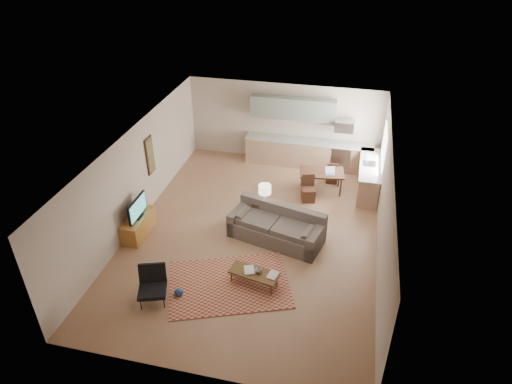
% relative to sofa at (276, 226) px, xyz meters
% --- Properties ---
extents(room, '(9.00, 9.00, 9.00)m').
position_rel_sofa_xyz_m(room, '(-0.63, 0.10, 0.91)').
color(room, '#8D6245').
rests_on(room, ground).
extents(kitchen_counter_back, '(4.26, 0.64, 0.92)m').
position_rel_sofa_xyz_m(kitchen_counter_back, '(0.27, 4.28, 0.02)').
color(kitchen_counter_back, '#9E795D').
rests_on(kitchen_counter_back, ground).
extents(kitchen_counter_right, '(0.64, 2.26, 0.92)m').
position_rel_sofa_xyz_m(kitchen_counter_right, '(2.30, 3.10, 0.02)').
color(kitchen_counter_right, '#9E795D').
rests_on(kitchen_counter_right, ground).
extents(kitchen_range, '(0.62, 0.62, 0.90)m').
position_rel_sofa_xyz_m(kitchen_range, '(1.37, 4.28, 0.01)').
color(kitchen_range, '#A5A8AD').
rests_on(kitchen_range, ground).
extents(kitchen_microwave, '(0.62, 0.40, 0.35)m').
position_rel_sofa_xyz_m(kitchen_microwave, '(1.37, 4.30, 1.11)').
color(kitchen_microwave, '#A5A8AD').
rests_on(kitchen_microwave, room).
extents(upper_cabinets, '(2.80, 0.34, 0.70)m').
position_rel_sofa_xyz_m(upper_cabinets, '(-0.33, 4.43, 1.51)').
color(upper_cabinets, gray).
rests_on(upper_cabinets, room).
extents(window_right, '(0.02, 1.40, 1.05)m').
position_rel_sofa_xyz_m(window_right, '(2.60, 3.10, 1.11)').
color(window_right, white).
rests_on(window_right, room).
extents(wall_art_left, '(0.06, 0.42, 1.10)m').
position_rel_sofa_xyz_m(wall_art_left, '(-3.84, 1.00, 1.11)').
color(wall_art_left, olive).
rests_on(wall_art_left, room).
extents(triptych, '(1.70, 0.04, 0.50)m').
position_rel_sofa_xyz_m(triptych, '(-0.73, 4.57, 1.31)').
color(triptych, beige).
rests_on(triptych, room).
extents(rug, '(3.27, 2.78, 0.02)m').
position_rel_sofa_xyz_m(rug, '(-0.74, -1.93, -0.43)').
color(rug, maroon).
rests_on(rug, floor).
extents(sofa, '(2.75, 1.71, 0.89)m').
position_rel_sofa_xyz_m(sofa, '(0.00, 0.00, 0.00)').
color(sofa, '#594D46').
rests_on(sofa, floor).
extents(coffee_table, '(1.23, 0.69, 0.35)m').
position_rel_sofa_xyz_m(coffee_table, '(-0.18, -1.77, -0.27)').
color(coffee_table, '#442E13').
rests_on(coffee_table, floor).
extents(book_a, '(0.42, 0.45, 0.03)m').
position_rel_sofa_xyz_m(book_a, '(-0.41, -1.77, -0.08)').
color(book_a, maroon).
rests_on(book_a, coffee_table).
extents(book_b, '(0.35, 0.40, 0.02)m').
position_rel_sofa_xyz_m(book_b, '(0.16, -1.75, -0.09)').
color(book_b, navy).
rests_on(book_b, coffee_table).
extents(vase, '(0.23, 0.23, 0.18)m').
position_rel_sofa_xyz_m(vase, '(-0.08, -1.75, -0.01)').
color(vase, black).
rests_on(vase, coffee_table).
extents(armchair, '(0.89, 0.89, 0.80)m').
position_rel_sofa_xyz_m(armchair, '(-2.24, -2.80, -0.04)').
color(armchair, black).
rests_on(armchair, floor).
extents(tv_credenza, '(0.47, 1.22, 0.56)m').
position_rel_sofa_xyz_m(tv_credenza, '(-3.63, -0.60, -0.16)').
color(tv_credenza, '#986227').
rests_on(tv_credenza, floor).
extents(tv, '(0.09, 0.94, 0.56)m').
position_rel_sofa_xyz_m(tv, '(-3.58, -0.60, 0.40)').
color(tv, black).
rests_on(tv, tv_credenza).
extents(console_table, '(0.65, 0.48, 0.71)m').
position_rel_sofa_xyz_m(console_table, '(-0.45, 0.62, -0.09)').
color(console_table, '#3A2117').
rests_on(console_table, floor).
extents(table_lamp, '(0.37, 0.37, 0.56)m').
position_rel_sofa_xyz_m(table_lamp, '(-0.45, 0.62, 0.54)').
color(table_lamp, beige).
rests_on(table_lamp, console_table).
extents(dining_table, '(1.43, 0.96, 0.67)m').
position_rel_sofa_xyz_m(dining_table, '(0.88, 2.72, -0.11)').
color(dining_table, '#3A2117').
rests_on(dining_table, floor).
extents(dining_chair_near, '(0.47, 0.49, 0.80)m').
position_rel_sofa_xyz_m(dining_chair_near, '(0.57, 2.09, -0.04)').
color(dining_chair_near, '#3A2117').
rests_on(dining_chair_near, floor).
extents(dining_chair_far, '(0.36, 0.37, 0.75)m').
position_rel_sofa_xyz_m(dining_chair_far, '(1.18, 3.36, -0.07)').
color(dining_chair_far, '#3A2117').
rests_on(dining_chair_far, floor).
extents(laptop, '(0.32, 0.27, 0.21)m').
position_rel_sofa_xyz_m(laptop, '(1.14, 2.64, 0.34)').
color(laptop, '#A5A8AD').
rests_on(laptop, dining_table).
extents(soap_bottle, '(0.10, 0.10, 0.19)m').
position_rel_sofa_xyz_m(soap_bottle, '(2.20, 3.43, 0.57)').
color(soap_bottle, beige).
rests_on(soap_bottle, kitchen_counter_right).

